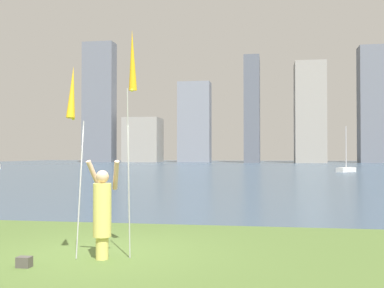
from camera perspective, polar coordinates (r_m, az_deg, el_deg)
ground at (r=60.04m, az=6.14°, el=-3.06°), size 120.00×138.00×0.12m
person at (r=9.05m, az=-10.71°, el=-7.84°), size 0.67×0.50×1.84m
kite_flag_left at (r=8.96m, az=-14.17°, el=5.38°), size 0.16×0.71×3.56m
kite_flag_right at (r=9.28m, az=-7.19°, el=9.22°), size 0.16×0.46×4.35m
bag at (r=8.90m, az=-19.51°, el=-13.22°), size 0.24×0.18×0.18m
sailboat_3 at (r=52.44m, az=18.03°, el=-2.89°), size 2.31×2.62×4.85m
skyline_tower_0 at (r=108.38m, az=-11.08°, el=4.93°), size 6.91×3.68×26.73m
skyline_tower_1 at (r=106.81m, az=-5.90°, el=0.48°), size 7.94×6.96×9.90m
skyline_tower_2 at (r=105.71m, az=0.30°, el=2.64°), size 7.17×4.04×17.83m
skyline_tower_3 at (r=103.21m, az=7.23°, el=4.09°), size 3.27×7.58×22.67m
skyline_tower_4 at (r=101.65m, az=13.97°, el=3.67°), size 6.25×6.60×20.83m
skyline_tower_5 at (r=106.40m, az=21.38°, el=4.45°), size 7.55×4.40×24.36m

